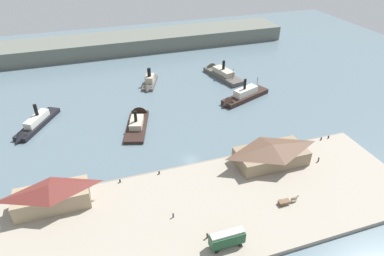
{
  "coord_description": "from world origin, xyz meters",
  "views": [
    {
      "loc": [
        -25.87,
        -79.87,
        65.08
      ],
      "look_at": [
        5.37,
        14.6,
        2.0
      ],
      "focal_mm": 31.33,
      "sensor_mm": 36.0,
      "label": 1
    }
  ],
  "objects_px": {
    "pedestrian_near_cart": "(319,159)",
    "pedestrian_near_east_shed": "(173,215)",
    "ferry_shed_west_terminal": "(52,195)",
    "ferry_near_quay": "(149,83)",
    "horse_cart": "(288,201)",
    "mooring_post_center_west": "(120,181)",
    "mooring_post_center_east": "(159,173)",
    "street_tram": "(227,238)",
    "ferry_moored_west": "(138,120)",
    "pedestrian_walking_west": "(207,235)",
    "ferry_outer_harbor": "(219,73)",
    "ferry_approaching_west": "(34,126)",
    "ferry_shed_central_terminal": "(271,153)",
    "ferry_approaching_east": "(241,97)",
    "mooring_post_east": "(329,137)",
    "mooring_post_west": "(321,139)"
  },
  "relations": [
    {
      "from": "pedestrian_near_cart",
      "to": "pedestrian_near_east_shed",
      "type": "bearing_deg",
      "value": -170.94
    },
    {
      "from": "ferry_shed_west_terminal",
      "to": "ferry_near_quay",
      "type": "xyz_separation_m",
      "value": [
        39.47,
        66.54,
        -3.36
      ]
    },
    {
      "from": "horse_cart",
      "to": "mooring_post_center_west",
      "type": "distance_m",
      "value": 46.24
    },
    {
      "from": "mooring_post_center_east",
      "to": "pedestrian_near_cart",
      "type": "bearing_deg",
      "value": -11.39
    },
    {
      "from": "street_tram",
      "to": "pedestrian_near_east_shed",
      "type": "bearing_deg",
      "value": 127.48
    },
    {
      "from": "horse_cart",
      "to": "ferry_moored_west",
      "type": "height_order",
      "value": "ferry_moored_west"
    },
    {
      "from": "pedestrian_walking_west",
      "to": "ferry_outer_harbor",
      "type": "xyz_separation_m",
      "value": [
        39.72,
        89.54,
        -0.5
      ]
    },
    {
      "from": "ferry_near_quay",
      "to": "mooring_post_center_west",
      "type": "bearing_deg",
      "value": -109.28
    },
    {
      "from": "ferry_near_quay",
      "to": "ferry_approaching_west",
      "type": "xyz_separation_m",
      "value": [
        -47.18,
        -22.78,
        -0.06
      ]
    },
    {
      "from": "ferry_shed_central_terminal",
      "to": "pedestrian_walking_west",
      "type": "distance_m",
      "value": 35.2
    },
    {
      "from": "pedestrian_walking_west",
      "to": "ferry_approaching_east",
      "type": "height_order",
      "value": "ferry_approaching_east"
    },
    {
      "from": "mooring_post_east",
      "to": "ferry_moored_west",
      "type": "relative_size",
      "value": 0.04
    },
    {
      "from": "mooring_post_center_west",
      "to": "mooring_post_center_east",
      "type": "relative_size",
      "value": 1.0
    },
    {
      "from": "horse_cart",
      "to": "mooring_post_center_west",
      "type": "relative_size",
      "value": 6.51
    },
    {
      "from": "mooring_post_center_west",
      "to": "ferry_approaching_east",
      "type": "distance_m",
      "value": 66.21
    },
    {
      "from": "mooring_post_west",
      "to": "street_tram",
      "type": "bearing_deg",
      "value": -148.03
    },
    {
      "from": "ferry_shed_central_terminal",
      "to": "ferry_approaching_west",
      "type": "bearing_deg",
      "value": 147.25
    },
    {
      "from": "ferry_shed_west_terminal",
      "to": "pedestrian_walking_west",
      "type": "relative_size",
      "value": 10.65
    },
    {
      "from": "ferry_shed_west_terminal",
      "to": "mooring_post_west",
      "type": "height_order",
      "value": "ferry_shed_west_terminal"
    },
    {
      "from": "ferry_shed_central_terminal",
      "to": "ferry_approaching_west",
      "type": "distance_m",
      "value": 83.59
    },
    {
      "from": "ferry_approaching_west",
      "to": "mooring_post_center_east",
      "type": "bearing_deg",
      "value": -47.44
    },
    {
      "from": "pedestrian_near_east_shed",
      "to": "mooring_post_center_west",
      "type": "xyz_separation_m",
      "value": [
        -10.83,
        17.32,
        -0.26
      ]
    },
    {
      "from": "ferry_moored_west",
      "to": "pedestrian_near_east_shed",
      "type": "bearing_deg",
      "value": -90.43
    },
    {
      "from": "mooring_post_east",
      "to": "mooring_post_west",
      "type": "bearing_deg",
      "value": -178.1
    },
    {
      "from": "mooring_post_east",
      "to": "ferry_near_quay",
      "type": "distance_m",
      "value": 79.13
    },
    {
      "from": "ferry_near_quay",
      "to": "pedestrian_walking_west",
      "type": "bearing_deg",
      "value": -93.39
    },
    {
      "from": "horse_cart",
      "to": "ferry_near_quay",
      "type": "xyz_separation_m",
      "value": [
        -18.69,
        84.79,
        -0.64
      ]
    },
    {
      "from": "ferry_shed_west_terminal",
      "to": "ferry_outer_harbor",
      "type": "bearing_deg",
      "value": 42.34
    },
    {
      "from": "mooring_post_center_west",
      "to": "mooring_post_east",
      "type": "relative_size",
      "value": 1.0
    },
    {
      "from": "ferry_shed_west_terminal",
      "to": "mooring_post_center_east",
      "type": "xyz_separation_m",
      "value": [
        28.93,
        3.85,
        -3.19
      ]
    },
    {
      "from": "pedestrian_near_east_shed",
      "to": "ferry_near_quay",
      "type": "bearing_deg",
      "value": 82.1
    },
    {
      "from": "street_tram",
      "to": "mooring_post_center_west",
      "type": "distance_m",
      "value": 35.7
    },
    {
      "from": "street_tram",
      "to": "mooring_post_west",
      "type": "xyz_separation_m",
      "value": [
        47.44,
        29.61,
        -2.08
      ]
    },
    {
      "from": "ferry_near_quay",
      "to": "ferry_approaching_east",
      "type": "relative_size",
      "value": 0.71
    },
    {
      "from": "ferry_moored_west",
      "to": "pedestrian_near_cart",
      "type": "bearing_deg",
      "value": -41.44
    },
    {
      "from": "pedestrian_walking_west",
      "to": "mooring_post_east",
      "type": "bearing_deg",
      "value": 26.0
    },
    {
      "from": "mooring_post_center_west",
      "to": "mooring_post_center_east",
      "type": "bearing_deg",
      "value": 0.2
    },
    {
      "from": "mooring_post_center_east",
      "to": "ferry_approaching_west",
      "type": "xyz_separation_m",
      "value": [
        -36.64,
        39.9,
        -0.23
      ]
    },
    {
      "from": "pedestrian_near_cart",
      "to": "pedestrian_walking_west",
      "type": "bearing_deg",
      "value": -158.96
    },
    {
      "from": "ferry_near_quay",
      "to": "mooring_post_west",
      "type": "bearing_deg",
      "value": -53.89
    },
    {
      "from": "horse_cart",
      "to": "ferry_approaching_east",
      "type": "xyz_separation_m",
      "value": [
        14.52,
        58.71,
        -0.49
      ]
    },
    {
      "from": "street_tram",
      "to": "ferry_shed_west_terminal",
      "type": "bearing_deg",
      "value": 145.77
    },
    {
      "from": "street_tram",
      "to": "ferry_approaching_east",
      "type": "bearing_deg",
      "value": 62.06
    },
    {
      "from": "horse_cart",
      "to": "ferry_shed_central_terminal",
      "type": "bearing_deg",
      "value": 75.38
    },
    {
      "from": "ferry_shed_west_terminal",
      "to": "pedestrian_near_east_shed",
      "type": "height_order",
      "value": "ferry_shed_west_terminal"
    },
    {
      "from": "ferry_approaching_west",
      "to": "street_tram",
      "type": "bearing_deg",
      "value": -56.83
    },
    {
      "from": "pedestrian_near_cart",
      "to": "ferry_outer_harbor",
      "type": "distance_m",
      "value": 73.22
    },
    {
      "from": "ferry_moored_west",
      "to": "ferry_outer_harbor",
      "type": "distance_m",
      "value": 54.66
    },
    {
      "from": "ferry_shed_west_terminal",
      "to": "mooring_post_center_east",
      "type": "distance_m",
      "value": 29.36
    },
    {
      "from": "pedestrian_near_cart",
      "to": "mooring_post_center_east",
      "type": "xyz_separation_m",
      "value": [
        -47.87,
        9.64,
        -0.34
      ]
    }
  ]
}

